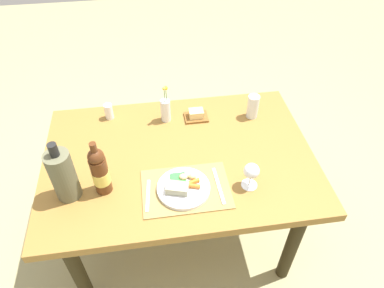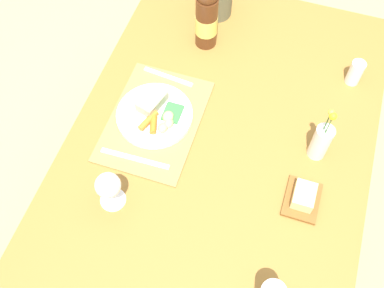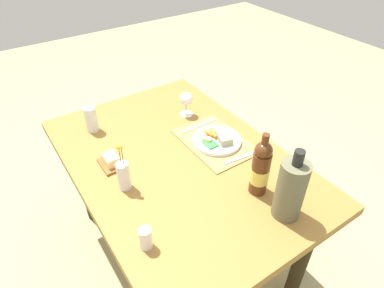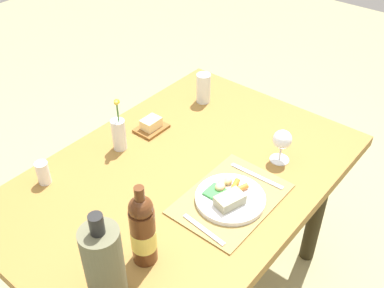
{
  "view_description": "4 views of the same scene",
  "coord_description": "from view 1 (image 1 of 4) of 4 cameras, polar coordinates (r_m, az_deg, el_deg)",
  "views": [
    {
      "loc": [
        -0.12,
        -1.24,
        2.02
      ],
      "look_at": [
        0.07,
        0.05,
        0.77
      ],
      "focal_mm": 32.83,
      "sensor_mm": 36.0,
      "label": 1
    },
    {
      "loc": [
        0.74,
        0.14,
        1.99
      ],
      "look_at": [
        0.06,
        -0.08,
        0.77
      ],
      "focal_mm": 43.22,
      "sensor_mm": 36.0,
      "label": 2
    },
    {
      "loc": [
        -1.04,
        0.62,
        1.77
      ],
      "look_at": [
        0.02,
        -0.09,
        0.78
      ],
      "focal_mm": 31.2,
      "sensor_mm": 36.0,
      "label": 3
    },
    {
      "loc": [
        -0.96,
        -0.84,
        1.87
      ],
      "look_at": [
        0.09,
        0.02,
        0.82
      ],
      "focal_mm": 42.58,
      "sensor_mm": 36.0,
      "label": 4
    }
  ],
  "objects": [
    {
      "name": "wine_bottle",
      "position": [
        1.59,
        -14.76,
        -4.31
      ],
      "size": [
        0.08,
        0.08,
        0.29
      ],
      "color": "#522B14",
      "rests_on": "dining_table"
    },
    {
      "name": "ground_plane",
      "position": [
        2.37,
        -1.65,
        -14.49
      ],
      "size": [
        8.0,
        8.0,
        0.0
      ],
      "primitive_type": "plane",
      "color": "#999468"
    },
    {
      "name": "flower_vase",
      "position": [
        1.95,
        -4.31,
        5.6
      ],
      "size": [
        0.05,
        0.05,
        0.23
      ],
      "color": "silver",
      "rests_on": "dining_table"
    },
    {
      "name": "salt_shaker",
      "position": [
        2.03,
        -13.37,
        5.17
      ],
      "size": [
        0.05,
        0.05,
        0.09
      ],
      "primitive_type": "cylinder",
      "color": "white",
      "rests_on": "dining_table"
    },
    {
      "name": "fork",
      "position": [
        1.62,
        -7.18,
        -8.28
      ],
      "size": [
        0.03,
        0.18,
        0.0
      ],
      "primitive_type": "cube",
      "rotation": [
        0.0,
        0.0,
        -0.1
      ],
      "color": "silver",
      "rests_on": "placemat"
    },
    {
      "name": "wine_glass",
      "position": [
        1.6,
        9.63,
        -4.47
      ],
      "size": [
        0.08,
        0.08,
        0.14
      ],
      "color": "white",
      "rests_on": "dining_table"
    },
    {
      "name": "dining_table",
      "position": [
        1.85,
        -2.06,
        -3.97
      ],
      "size": [
        1.36,
        0.93,
        0.74
      ],
      "color": "olive",
      "rests_on": "ground_plane"
    },
    {
      "name": "water_tumbler",
      "position": [
        2.0,
        9.83,
        5.83
      ],
      "size": [
        0.06,
        0.06,
        0.14
      ],
      "color": "silver",
      "rests_on": "dining_table"
    },
    {
      "name": "dinner_plate",
      "position": [
        1.62,
        -1.46,
        -7.01
      ],
      "size": [
        0.24,
        0.24,
        0.06
      ],
      "color": "white",
      "rests_on": "placemat"
    },
    {
      "name": "butter_dish",
      "position": [
        1.99,
        0.68,
        4.73
      ],
      "size": [
        0.13,
        0.1,
        0.05
      ],
      "color": "brown",
      "rests_on": "dining_table"
    },
    {
      "name": "placemat",
      "position": [
        1.63,
        -0.98,
        -7.29
      ],
      "size": [
        0.41,
        0.28,
        0.01
      ],
      "primitive_type": "cube",
      "color": "olive",
      "rests_on": "dining_table"
    },
    {
      "name": "cooler_bottle",
      "position": [
        1.62,
        -20.22,
        -4.75
      ],
      "size": [
        0.11,
        0.11,
        0.32
      ],
      "color": "#5D5D43",
      "rests_on": "dining_table"
    },
    {
      "name": "knife",
      "position": [
        1.64,
        4.35,
        -6.74
      ],
      "size": [
        0.02,
        0.22,
        0.0
      ],
      "primitive_type": "cube",
      "rotation": [
        0.0,
        0.0,
        0.03
      ],
      "color": "silver",
      "rests_on": "placemat"
    }
  ]
}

